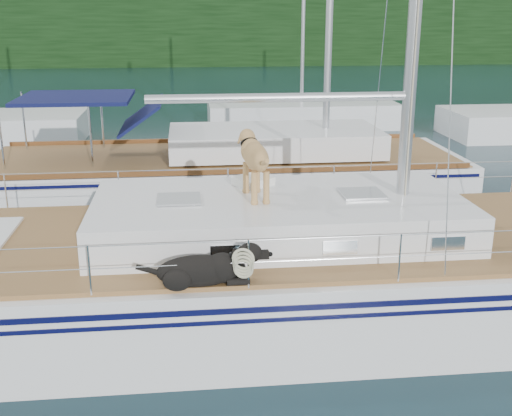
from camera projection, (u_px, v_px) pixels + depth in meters
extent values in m
plane|color=black|center=(224.00, 316.00, 9.49)|extent=(120.00, 120.00, 0.00)
cube|color=black|center=(189.00, 28.00, 51.34)|extent=(90.00, 3.00, 6.00)
cube|color=#595147|center=(190.00, 57.00, 53.19)|extent=(92.00, 1.00, 1.20)
cube|color=white|center=(223.00, 285.00, 9.35)|extent=(12.00, 3.80, 1.40)
cube|color=olive|center=(223.00, 238.00, 9.13)|extent=(11.52, 3.50, 0.06)
cube|color=white|center=(278.00, 216.00, 9.12)|extent=(5.20, 2.50, 0.55)
cylinder|color=silver|center=(280.00, 98.00, 8.63)|extent=(3.60, 0.12, 0.12)
cylinder|color=silver|center=(231.00, 241.00, 7.30)|extent=(10.56, 0.01, 0.01)
cylinder|color=silver|center=(216.00, 169.00, 10.62)|extent=(10.56, 0.01, 0.01)
cube|color=#1B3BAD|center=(168.00, 207.00, 10.37)|extent=(0.82, 0.75, 0.05)
cube|color=white|center=(253.00, 181.00, 9.65)|extent=(0.67, 0.64, 0.13)
torus|color=beige|center=(243.00, 259.00, 7.31)|extent=(0.35, 0.19, 0.33)
cube|color=white|center=(223.00, 184.00, 14.97)|extent=(11.00, 3.50, 1.30)
cube|color=olive|center=(223.00, 157.00, 14.78)|extent=(10.56, 3.29, 0.06)
cube|color=white|center=(274.00, 141.00, 14.80)|extent=(4.80, 2.30, 0.55)
cube|color=#111647|center=(76.00, 98.00, 14.04)|extent=(2.40, 2.30, 0.08)
cube|color=white|center=(301.00, 116.00, 24.99)|extent=(7.20, 3.00, 1.10)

